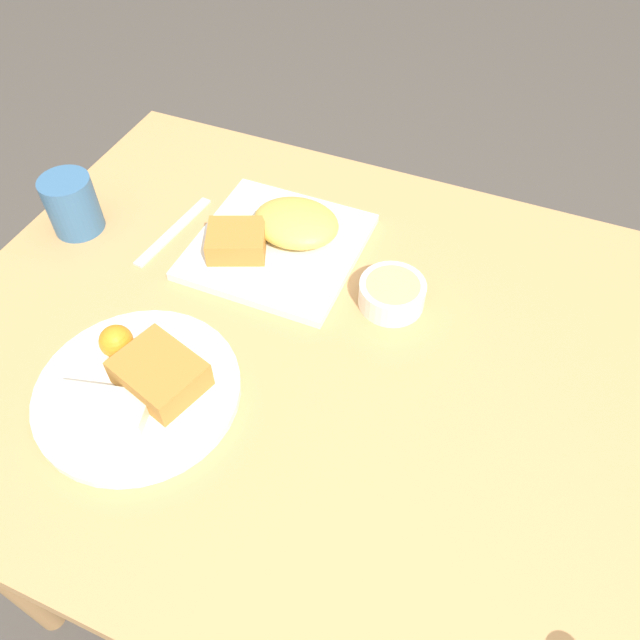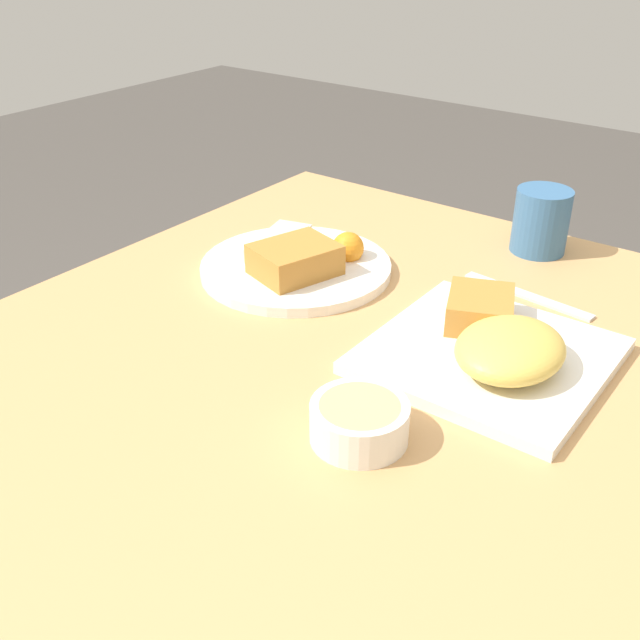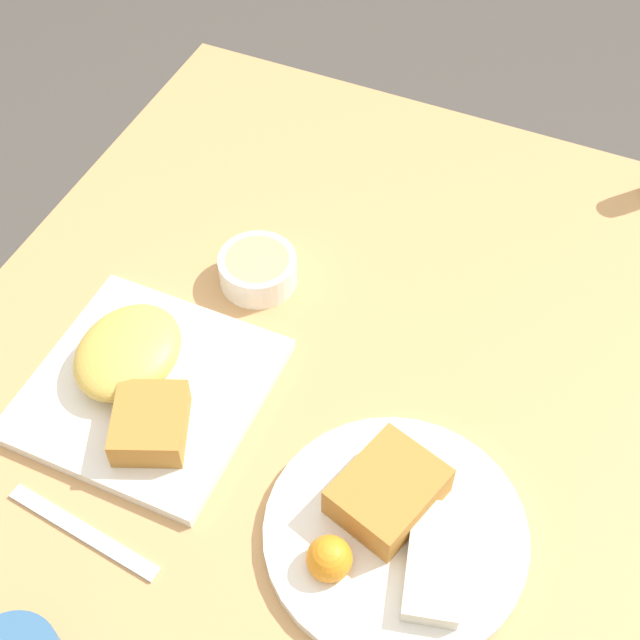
{
  "view_description": "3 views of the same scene",
  "coord_description": "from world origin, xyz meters",
  "views": [
    {
      "loc": [
        -0.23,
        0.47,
        1.42
      ],
      "look_at": [
        -0.02,
        -0.02,
        0.79
      ],
      "focal_mm": 35.0,
      "sensor_mm": 36.0,
      "label": 1
    },
    {
      "loc": [
        -0.56,
        -0.42,
        1.2
      ],
      "look_at": [
        0.01,
        0.01,
        0.8
      ],
      "focal_mm": 42.0,
      "sensor_mm": 36.0,
      "label": 2
    },
    {
      "loc": [
        0.53,
        0.24,
        1.57
      ],
      "look_at": [
        -0.03,
        -0.0,
        0.8
      ],
      "focal_mm": 50.0,
      "sensor_mm": 36.0,
      "label": 3
    }
  ],
  "objects": [
    {
      "name": "coffee_mug",
      "position": [
        0.42,
        -0.08,
        0.8
      ],
      "size": [
        0.08,
        0.08,
        0.09
      ],
      "color": "#386693",
      "rests_on": "dining_table"
    },
    {
      "name": "butter_knife",
      "position": [
        0.27,
        -0.12,
        0.76
      ],
      "size": [
        0.04,
        0.18,
        0.0
      ],
      "rotation": [
        0.0,
        0.0,
        1.46
      ],
      "color": "silver",
      "rests_on": "dining_table"
    },
    {
      "name": "dining_table",
      "position": [
        0.0,
        0.0,
        0.66
      ],
      "size": [
        0.99,
        0.82,
        0.76
      ],
      "color": "tan",
      "rests_on": "ground_plane"
    },
    {
      "name": "plate_square_near",
      "position": [
        0.1,
        -0.16,
        0.78
      ],
      "size": [
        0.24,
        0.24,
        0.06
      ],
      "color": "white",
      "rests_on": "dining_table"
    },
    {
      "name": "plate_oval_far",
      "position": [
        0.15,
        0.16,
        0.77
      ],
      "size": [
        0.26,
        0.26,
        0.05
      ],
      "color": "white",
      "rests_on": "dining_table"
    },
    {
      "name": "sauce_ramekin",
      "position": [
        -0.09,
        -0.11,
        0.78
      ],
      "size": [
        0.09,
        0.09,
        0.04
      ],
      "color": "white",
      "rests_on": "dining_table"
    }
  ]
}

